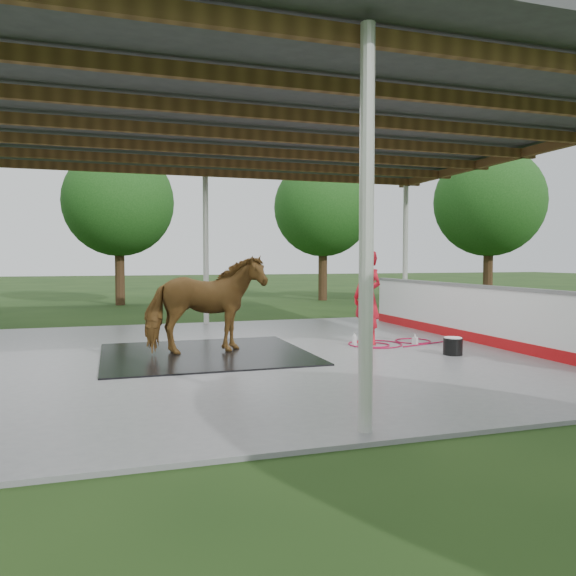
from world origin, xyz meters
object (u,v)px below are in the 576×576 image
object	(u,v)px
horse	(205,304)
wash_bucket	(453,346)
handler	(367,297)
dasher_board	(473,315)

from	to	relation	value
horse	wash_bucket	xyz separation A→B (m)	(4.08, -1.32, -0.72)
handler	wash_bucket	bearing A→B (deg)	11.33
wash_bucket	handler	bearing A→B (deg)	119.34
handler	wash_bucket	size ratio (longest dim) A/B	5.57
dasher_board	handler	bearing A→B (deg)	171.03
dasher_board	horse	distance (m)	5.37
horse	handler	bearing A→B (deg)	-90.14
handler	wash_bucket	distance (m)	1.95
dasher_board	horse	size ratio (longest dim) A/B	3.98
horse	wash_bucket	bearing A→B (deg)	-112.48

